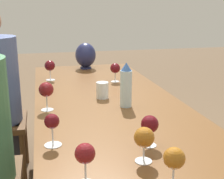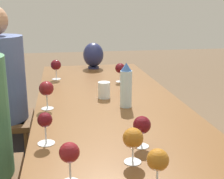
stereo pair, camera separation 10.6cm
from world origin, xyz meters
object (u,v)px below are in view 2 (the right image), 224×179
Objects in this scene: wine_glass_2 at (158,161)px; wine_glass_6 at (56,65)px; wine_glass_0 at (46,89)px; person_far at (1,90)px; water_tumbler at (104,90)px; vase at (93,55)px; wine_glass_1 at (69,154)px; wine_glass_5 at (142,126)px; wine_glass_3 at (133,139)px; wine_glass_7 at (45,121)px; water_bottle at (126,86)px; wine_glass_4 at (120,69)px.

wine_glass_2 is 0.91× the size of wine_glass_6.
person_far is (0.63, 0.36, -0.16)m from wine_glass_0.
water_tumbler is at bearing -152.17° from wine_glass_6.
person_far reaches higher than vase.
wine_glass_0 is at bearing 7.16° from wine_glass_1.
wine_glass_1 reaches higher than wine_glass_5.
wine_glass_3 is (-1.78, 0.05, -0.03)m from vase.
wine_glass_0 reaches higher than wine_glass_7.
wine_glass_5 is at bearing -147.61° from person_far.
wine_glass_2 is at bearing -168.71° from wine_glass_6.
wine_glass_2 is at bearing -154.32° from person_far.
wine_glass_4 is at bearing -7.81° from water_bottle.
wine_glass_2 is at bearing -138.79° from wine_glass_7.
wine_glass_0 is 0.46m from wine_glass_7.
wine_glass_6 reaches higher than water_tumbler.
wine_glass_0 is 0.68m from wine_glass_5.
water_bottle is at bearing -153.15° from water_tumbler.
wine_glass_6 is at bearing 11.47° from wine_glass_3.
person_far is (1.18, 0.75, -0.14)m from wine_glass_5.
wine_glass_2 is at bearing 173.95° from wine_glass_5.
wine_glass_6 is at bearing -78.32° from person_far.
wine_glass_1 is at bearing -178.04° from wine_glass_6.
wine_glass_3 is at bearing 179.10° from water_tumbler.
wine_glass_2 is (-0.08, -0.26, -0.00)m from wine_glass_1.
wine_glass_3 is (0.10, -0.23, -0.01)m from wine_glass_1.
person_far is at bearing 32.39° from wine_glass_5.
wine_glass_7 is at bearing 41.21° from wine_glass_2.
vase is at bearing 14.32° from wine_glass_4.
wine_glass_0 is 0.12× the size of person_far.
wine_glass_2 is 1.61m from wine_glass_6.
wine_glass_6 is 0.12× the size of person_far.
wine_glass_1 reaches higher than wine_glass_7.
wine_glass_1 is (-1.88, 0.28, -0.02)m from vase.
vase is 1.78m from wine_glass_3.
wine_glass_4 is at bearing -24.19° from water_tumbler.
wine_glass_4 is 0.92× the size of wine_glass_6.
wine_glass_1 is 0.28m from wine_glass_2.
water_tumbler is 0.44m from wine_glass_4.
water_bottle is 0.23m from water_tumbler.
water_bottle is at bearing -45.37° from wine_glass_7.
wine_glass_1 is at bearing 171.49° from vase.
vase is 0.57m from wine_glass_4.
vase is at bearing -1.62° from wine_glass_3.
wine_glass_3 is (-0.67, -0.33, -0.02)m from wine_glass_0.
vase is (0.95, -0.04, 0.07)m from water_tumbler.
vase is 0.51m from wine_glass_6.
wine_glass_1 is at bearing 72.25° from wine_glass_2.
wine_glass_1 is 1.06× the size of wine_glass_3.
wine_glass_7 is (-1.56, 0.37, -0.02)m from vase.
wine_glass_6 is at bearing 27.58° from water_bottle.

